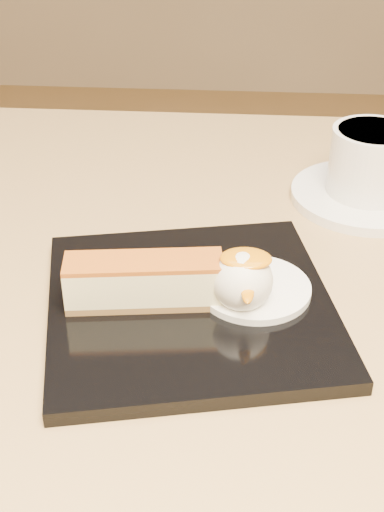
# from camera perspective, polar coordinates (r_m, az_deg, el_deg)

# --- Properties ---
(table) EXTENTS (0.80, 0.80, 0.72)m
(table) POSITION_cam_1_polar(r_m,az_deg,el_deg) (0.69, 2.23, -13.79)
(table) COLOR black
(table) RESTS_ON ground
(dessert_plate) EXTENTS (0.26, 0.26, 0.01)m
(dessert_plate) POSITION_cam_1_polar(r_m,az_deg,el_deg) (0.56, -0.15, -4.02)
(dessert_plate) COLOR black
(dessert_plate) RESTS_ON table
(cheesecake) EXTENTS (0.12, 0.05, 0.04)m
(cheesecake) POSITION_cam_1_polar(r_m,az_deg,el_deg) (0.55, -3.86, -2.03)
(cheesecake) COLOR brown
(cheesecake) RESTS_ON dessert_plate
(cream_smear) EXTENTS (0.09, 0.09, 0.01)m
(cream_smear) POSITION_cam_1_polar(r_m,az_deg,el_deg) (0.57, 5.00, -2.59)
(cream_smear) COLOR white
(cream_smear) RESTS_ON dessert_plate
(ice_cream_scoop) EXTENTS (0.05, 0.05, 0.05)m
(ice_cream_scoop) POSITION_cam_1_polar(r_m,az_deg,el_deg) (0.54, 4.05, -1.98)
(ice_cream_scoop) COLOR white
(ice_cream_scoop) RESTS_ON cream_smear
(mango_sauce) EXTENTS (0.04, 0.03, 0.01)m
(mango_sauce) POSITION_cam_1_polar(r_m,az_deg,el_deg) (0.53, 4.34, -0.20)
(mango_sauce) COLOR orange
(mango_sauce) RESTS_ON ice_cream_scoop
(mint_sprig) EXTENTS (0.03, 0.02, 0.00)m
(mint_sprig) POSITION_cam_1_polar(r_m,az_deg,el_deg) (0.59, 2.15, -0.79)
(mint_sprig) COLOR #2B832C
(mint_sprig) RESTS_ON cream_smear
(saucer) EXTENTS (0.15, 0.15, 0.01)m
(saucer) POSITION_cam_1_polar(r_m,az_deg,el_deg) (0.74, 13.72, 4.72)
(saucer) COLOR white
(saucer) RESTS_ON table
(coffee_cup) EXTENTS (0.11, 0.08, 0.07)m
(coffee_cup) POSITION_cam_1_polar(r_m,az_deg,el_deg) (0.73, 14.28, 7.43)
(coffee_cup) COLOR white
(coffee_cup) RESTS_ON saucer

